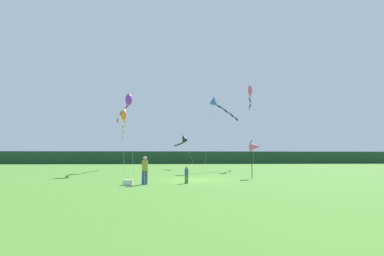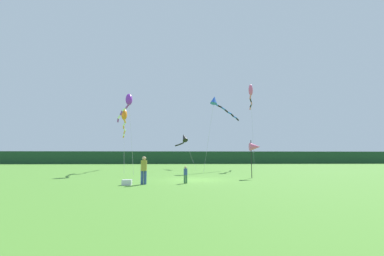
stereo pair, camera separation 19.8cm
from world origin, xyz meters
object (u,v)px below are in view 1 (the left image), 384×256
object	(u,v)px
person_child	(186,174)
kite_black	(183,138)
kite_rainbow	(250,93)
person_adult	(145,169)
kite_orange	(124,119)
kite_blue	(217,103)
cooler_box	(128,182)
kite_purple	(127,102)
banner_flag_pole	(255,147)

from	to	relation	value
person_child	kite_black	size ratio (longest dim) A/B	0.17
kite_black	person_child	bearing A→B (deg)	-90.48
kite_rainbow	person_adult	bearing A→B (deg)	-124.01
person_adult	kite_orange	xyz separation A→B (m)	(-4.89, 15.69, 5.68)
person_child	kite_blue	size ratio (longest dim) A/B	0.12
cooler_box	kite_rainbow	xyz separation A→B (m)	(13.79, 19.32, 11.09)
kite_orange	kite_blue	xyz separation A→B (m)	(12.10, -0.94, 1.95)
kite_rainbow	kite_purple	xyz separation A→B (m)	(-16.41, -7.51, -3.32)
kite_rainbow	kite_blue	size ratio (longest dim) A/B	1.31
kite_black	kite_rainbow	bearing A→B (deg)	-7.27
person_adult	kite_purple	xyz separation A→B (m)	(-3.62, 11.46, 6.92)
person_child	kite_black	world-z (taller)	kite_black
banner_flag_pole	kite_rainbow	distance (m)	17.41
banner_flag_pole	kite_orange	bearing A→B (deg)	140.42
person_adult	person_child	world-z (taller)	person_adult
kite_rainbow	banner_flag_pole	bearing A→B (deg)	-105.53
kite_purple	kite_blue	distance (m)	11.34
person_child	kite_blue	xyz separation A→B (m)	(4.47, 14.23, 7.99)
cooler_box	kite_black	bearing A→B (deg)	79.28
banner_flag_pole	kite_blue	distance (m)	12.07
banner_flag_pole	kite_purple	size ratio (longest dim) A/B	0.36
person_adult	banner_flag_pole	size ratio (longest dim) A/B	0.57
banner_flag_pole	person_adult	bearing A→B (deg)	-153.27
person_child	banner_flag_pole	xyz separation A→B (m)	(6.02, 3.89, 1.95)
person_child	banner_flag_pole	world-z (taller)	banner_flag_pole
banner_flag_pole	kite_blue	size ratio (longest dim) A/B	0.34
cooler_box	kite_rainbow	bearing A→B (deg)	54.48
kite_orange	person_child	bearing A→B (deg)	-63.30
kite_purple	kite_black	world-z (taller)	kite_purple
person_child	kite_rainbow	size ratio (longest dim) A/B	0.09
kite_orange	kite_black	world-z (taller)	kite_orange
cooler_box	kite_rainbow	world-z (taller)	kite_rainbow
banner_flag_pole	kite_purple	xyz separation A→B (m)	(-12.37, 7.05, 5.33)
cooler_box	kite_purple	distance (m)	14.38
cooler_box	banner_flag_pole	xyz separation A→B (m)	(9.75, 4.77, 2.43)
person_adult	kite_orange	bearing A→B (deg)	107.31
kite_black	kite_orange	bearing A→B (deg)	-149.78
person_adult	banner_flag_pole	world-z (taller)	banner_flag_pole
person_adult	kite_black	bearing A→B (deg)	81.84
person_child	kite_rainbow	distance (m)	23.53
kite_orange	person_adult	bearing A→B (deg)	-72.69
kite_orange	kite_black	bearing A→B (deg)	30.22
person_child	kite_orange	size ratio (longest dim) A/B	0.10
banner_flag_pole	kite_black	world-z (taller)	kite_black
kite_black	kite_blue	world-z (taller)	kite_blue
kite_black	person_adult	bearing A→B (deg)	-98.16
person_child	person_adult	bearing A→B (deg)	-169.18
person_adult	kite_blue	distance (m)	18.10
banner_flag_pole	kite_orange	distance (m)	18.17
kite_blue	kite_black	bearing A→B (deg)	128.20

